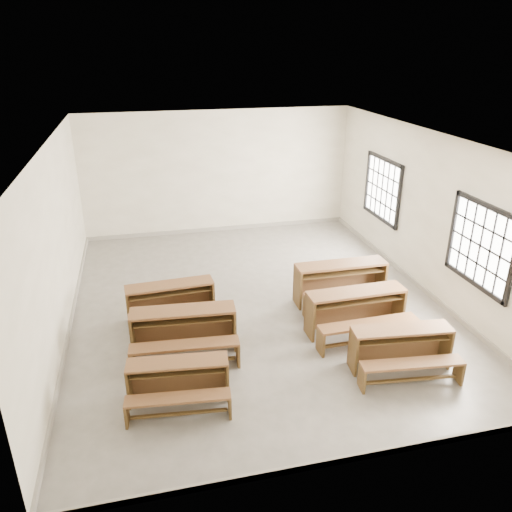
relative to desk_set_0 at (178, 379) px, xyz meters
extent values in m
plane|color=gray|center=(1.75, 2.60, -0.37)|extent=(8.50, 8.50, 0.00)
cube|color=silver|center=(1.75, 2.60, 2.80)|extent=(7.00, 8.50, 0.05)
cube|color=silver|center=(1.75, 6.82, 1.23)|extent=(7.00, 0.05, 3.20)
cube|color=silver|center=(1.75, -1.63, 1.23)|extent=(7.00, 0.05, 3.20)
cube|color=silver|center=(-1.73, 2.60, 1.23)|extent=(0.05, 8.50, 3.20)
cube|color=silver|center=(5.22, 2.60, 1.23)|extent=(0.05, 8.50, 3.20)
cube|color=gray|center=(1.75, 6.83, -0.32)|extent=(7.00, 0.04, 0.10)
cube|color=gray|center=(1.75, -1.63, -0.32)|extent=(7.00, 0.04, 0.10)
cube|color=gray|center=(-1.73, 2.60, -0.32)|extent=(0.04, 8.50, 0.10)
cube|color=gray|center=(5.23, 2.60, -0.32)|extent=(0.04, 8.50, 0.10)
cube|color=white|center=(5.22, 0.80, 1.23)|extent=(0.02, 1.50, 1.30)
cube|color=black|center=(5.20, 0.80, 1.92)|extent=(0.06, 1.62, 0.08)
cube|color=black|center=(5.20, 0.80, 0.54)|extent=(0.06, 1.62, 0.08)
cube|color=black|center=(5.20, 1.59, 1.23)|extent=(0.06, 0.08, 1.46)
cube|color=white|center=(5.22, 4.40, 1.23)|extent=(0.02, 1.50, 1.30)
cube|color=black|center=(5.20, 4.40, 1.92)|extent=(0.06, 1.62, 0.08)
cube|color=black|center=(5.20, 4.40, 0.54)|extent=(0.06, 1.62, 0.08)
cube|color=black|center=(5.20, 3.61, 1.23)|extent=(0.06, 0.08, 1.46)
cube|color=black|center=(5.20, 5.19, 1.23)|extent=(0.06, 0.08, 1.46)
cube|color=brown|center=(0.00, 0.05, 0.25)|extent=(1.45, 0.50, 0.04)
cube|color=brown|center=(0.02, 0.20, -0.07)|extent=(1.42, 0.19, 0.60)
cube|color=#533B1C|center=(-0.68, 0.12, -0.07)|extent=(0.07, 0.36, 0.60)
cube|color=#533B1C|center=(0.69, -0.03, -0.07)|extent=(0.07, 0.36, 0.60)
cube|color=#533B1C|center=(0.00, 0.03, 0.12)|extent=(1.33, 0.40, 0.02)
cube|color=brown|center=(-0.04, -0.39, -0.02)|extent=(1.44, 0.40, 0.04)
cube|color=#533B1C|center=(-0.73, -0.31, -0.20)|extent=(0.06, 0.25, 0.34)
cube|color=#533B1C|center=(0.65, -0.46, -0.20)|extent=(0.06, 0.25, 0.34)
cube|color=#533B1C|center=(-0.04, -0.39, -0.28)|extent=(1.31, 0.18, 0.04)
cube|color=brown|center=(0.21, 1.27, 0.37)|extent=(1.73, 0.56, 0.04)
cube|color=brown|center=(0.23, 1.46, -0.01)|extent=(1.70, 0.18, 0.72)
cube|color=#533B1C|center=(-0.62, 1.34, -0.01)|extent=(0.08, 0.43, 0.72)
cube|color=#533B1C|center=(1.04, 1.21, -0.01)|extent=(0.08, 0.43, 0.72)
cube|color=#533B1C|center=(0.21, 1.25, 0.22)|extent=(1.59, 0.44, 0.02)
cube|color=brown|center=(0.17, 0.75, 0.05)|extent=(1.72, 0.43, 0.04)
cube|color=#533B1C|center=(-0.66, 0.82, -0.17)|extent=(0.07, 0.30, 0.40)
cube|color=#533B1C|center=(1.00, 0.69, -0.17)|extent=(0.07, 0.30, 0.40)
cube|color=#533B1C|center=(0.17, 0.75, -0.27)|extent=(1.57, 0.18, 0.04)
cube|color=brown|center=(0.08, 2.36, 0.32)|extent=(1.61, 0.49, 0.04)
cube|color=brown|center=(0.07, 2.54, -0.03)|extent=(1.59, 0.13, 0.67)
cube|color=#533B1C|center=(-0.69, 2.32, -0.03)|extent=(0.06, 0.40, 0.67)
cube|color=#533B1C|center=(0.85, 2.41, -0.03)|extent=(0.06, 0.40, 0.67)
cube|color=#533B1C|center=(0.08, 2.34, 0.18)|extent=(1.48, 0.38, 0.02)
cube|color=brown|center=(0.11, 1.88, 0.02)|extent=(1.60, 0.37, 0.04)
cube|color=#533B1C|center=(-0.67, 1.83, -0.18)|extent=(0.06, 0.28, 0.38)
cube|color=#533B1C|center=(0.88, 1.93, -0.18)|extent=(0.06, 0.28, 0.38)
cube|color=#533B1C|center=(0.11, 1.88, -0.27)|extent=(1.47, 0.14, 0.04)
cube|color=brown|center=(3.45, 0.02, 0.31)|extent=(1.58, 0.56, 0.04)
cube|color=brown|center=(3.47, 0.20, -0.04)|extent=(1.55, 0.21, 0.66)
cube|color=#533B1C|center=(2.69, 0.11, -0.04)|extent=(0.08, 0.39, 0.66)
cube|color=#533B1C|center=(4.20, -0.06, -0.04)|extent=(0.08, 0.39, 0.66)
cube|color=#533B1C|center=(3.44, 0.00, 0.17)|extent=(1.46, 0.45, 0.02)
cube|color=brown|center=(3.39, -0.45, 0.02)|extent=(1.57, 0.44, 0.04)
cube|color=#533B1C|center=(2.64, -0.37, -0.19)|extent=(0.07, 0.27, 0.37)
cube|color=#533B1C|center=(4.15, -0.53, -0.19)|extent=(0.07, 0.27, 0.37)
cube|color=#533B1C|center=(3.39, -0.45, -0.28)|extent=(1.43, 0.21, 0.04)
cube|color=brown|center=(3.21, 1.20, 0.39)|extent=(1.75, 0.47, 0.04)
cube|color=brown|center=(3.20, 1.40, 0.00)|extent=(1.74, 0.08, 0.74)
cube|color=#533B1C|center=(2.36, 1.18, 0.00)|extent=(0.05, 0.44, 0.74)
cube|color=#533B1C|center=(4.06, 1.22, 0.00)|extent=(0.05, 0.44, 0.74)
cube|color=#533B1C|center=(3.21, 1.18, 0.24)|extent=(1.62, 0.36, 0.02)
cube|color=brown|center=(3.22, 0.67, 0.06)|extent=(1.75, 0.34, 0.04)
cube|color=#533B1C|center=(2.37, 0.65, -0.17)|extent=(0.05, 0.31, 0.41)
cube|color=#533B1C|center=(4.07, 0.69, -0.17)|extent=(0.05, 0.31, 0.41)
cube|color=#533B1C|center=(3.22, 0.67, -0.26)|extent=(1.61, 0.09, 0.04)
cube|color=brown|center=(3.38, 2.31, 0.41)|extent=(1.79, 0.45, 0.04)
cube|color=brown|center=(3.38, 2.51, 0.01)|extent=(1.79, 0.05, 0.76)
cube|color=#533B1C|center=(2.51, 2.31, 0.01)|extent=(0.05, 0.45, 0.76)
cube|color=#533B1C|center=(4.25, 2.31, 0.01)|extent=(0.05, 0.45, 0.76)
cube|color=#533B1C|center=(3.38, 2.29, 0.26)|extent=(1.66, 0.34, 0.02)
cube|color=brown|center=(3.38, 1.76, 0.08)|extent=(1.79, 0.32, 0.04)
cube|color=#533B1C|center=(2.50, 1.77, -0.16)|extent=(0.05, 0.31, 0.43)
cube|color=#533B1C|center=(4.25, 1.76, -0.16)|extent=(0.05, 0.31, 0.43)
cube|color=#533B1C|center=(3.38, 1.76, -0.26)|extent=(1.66, 0.06, 0.04)
camera|label=1|loc=(-0.27, -5.87, 4.37)|focal=35.00mm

